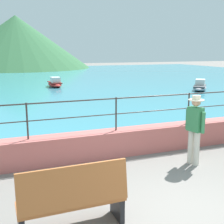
# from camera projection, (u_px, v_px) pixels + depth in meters

# --- Properties ---
(ground_plane) EXTENTS (120.00, 120.00, 0.00)m
(ground_plane) POSITION_uv_depth(u_px,v_px,m) (183.00, 213.00, 5.26)
(ground_plane) COLOR slate
(promenade_wall) EXTENTS (20.00, 0.56, 0.70)m
(promenade_wall) POSITION_uv_depth(u_px,v_px,m) (116.00, 143.00, 8.11)
(promenade_wall) COLOR #BC605B
(promenade_wall) RESTS_ON ground
(railing) EXTENTS (18.44, 0.04, 0.90)m
(railing) POSITION_uv_depth(u_px,v_px,m) (116.00, 107.00, 7.91)
(railing) COLOR #383330
(railing) RESTS_ON promenade_wall
(lake_water) EXTENTS (64.00, 44.32, 0.06)m
(lake_water) POSITION_uv_depth(u_px,v_px,m) (29.00, 79.00, 28.85)
(lake_water) COLOR teal
(lake_water) RESTS_ON ground
(hill_main) EXTENTS (22.76, 22.76, 8.09)m
(hill_main) POSITION_uv_depth(u_px,v_px,m) (17.00, 42.00, 46.38)
(hill_main) COLOR #33663D
(hill_main) RESTS_ON ground
(bench_main) EXTENTS (1.70, 0.57, 1.13)m
(bench_main) POSITION_uv_depth(u_px,v_px,m) (73.00, 198.00, 4.64)
(bench_main) COLOR #B76633
(bench_main) RESTS_ON ground
(person_walking) EXTENTS (0.38, 0.56, 1.75)m
(person_walking) POSITION_uv_depth(u_px,v_px,m) (195.00, 126.00, 7.33)
(person_walking) COLOR beige
(person_walking) RESTS_ON ground
(boat_0) EXTENTS (2.19, 2.32, 0.76)m
(boat_0) POSITION_uv_depth(u_px,v_px,m) (200.00, 87.00, 20.79)
(boat_0) COLOR gray
(boat_0) RESTS_ON lake_water
(boat_4) EXTENTS (1.01, 2.34, 0.76)m
(boat_4) POSITION_uv_depth(u_px,v_px,m) (55.00, 83.00, 22.80)
(boat_4) COLOR red
(boat_4) RESTS_ON lake_water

